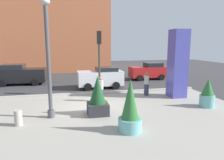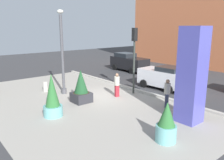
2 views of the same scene
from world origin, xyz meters
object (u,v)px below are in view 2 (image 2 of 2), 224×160
art_pillar_blue (192,76)px  traffic_light_corner (134,50)px  car_far_lane (164,77)px  potted_plant_by_pillar (166,124)px  potted_plant_near_right (52,98)px  lamp_post (62,54)px  pedestrian_on_sidewalk (167,92)px  potted_plant_near_left (81,88)px  car_curb_west (129,62)px  concrete_bollard (45,87)px  pedestrian_crossing (117,84)px

art_pillar_blue → traffic_light_corner: bearing=165.1°
art_pillar_blue → car_far_lane: size_ratio=1.22×
potted_plant_by_pillar → potted_plant_near_right: 6.16m
lamp_post → pedestrian_on_sidewalk: bearing=26.7°
potted_plant_near_left → pedestrian_on_sidewalk: potted_plant_near_left is taller
art_pillar_blue → potted_plant_by_pillar: art_pillar_blue is taller
potted_plant_near_right → car_curb_west: potted_plant_near_right is taller
concrete_bollard → traffic_light_corner: bearing=45.9°
concrete_bollard → pedestrian_crossing: pedestrian_crossing is taller
lamp_post → potted_plant_near_left: bearing=-1.5°
traffic_light_corner → car_far_lane: size_ratio=1.19×
potted_plant_near_right → traffic_light_corner: traffic_light_corner is taller
concrete_bollard → car_far_lane: (5.15, 7.58, 0.55)m
potted_plant_by_pillar → concrete_bollard: 10.62m
art_pillar_blue → car_far_lane: 6.65m
lamp_post → concrete_bollard: lamp_post is taller
concrete_bollard → pedestrian_crossing: (4.45, 3.27, 0.55)m
traffic_light_corner → lamp_post: bearing=-128.9°
lamp_post → car_curb_west: (-3.47, 9.87, -1.91)m
art_pillar_blue → car_far_lane: (-4.87, 4.28, -1.48)m
concrete_bollard → traffic_light_corner: size_ratio=0.16×
concrete_bollard → car_far_lane: size_ratio=0.19×
potted_plant_by_pillar → concrete_bollard: (-10.59, -0.67, -0.42)m
potted_plant_near_left → potted_plant_near_right: (1.05, -2.46, 0.06)m
concrete_bollard → car_far_lane: 9.18m
car_far_lane → pedestrian_crossing: 4.36m
potted_plant_near_right → car_curb_west: bearing=119.4°
concrete_bollard → traffic_light_corner: 7.18m
potted_plant_by_pillar → car_curb_west: 16.11m
lamp_post → potted_plant_near_right: bearing=-35.8°
concrete_bollard → potted_plant_by_pillar: bearing=3.6°
potted_plant_by_pillar → car_far_lane: 8.79m
pedestrian_on_sidewalk → pedestrian_crossing: bearing=-166.7°
potted_plant_near_left → car_curb_west: bearing=120.8°
potted_plant_by_pillar → traffic_light_corner: 7.61m
car_curb_west → pedestrian_crossing: car_curb_west is taller
art_pillar_blue → traffic_light_corner: art_pillar_blue is taller
potted_plant_near_left → potted_plant_near_right: potted_plant_near_right is taller
potted_plant_by_pillar → potted_plant_near_left: bearing=179.5°
traffic_light_corner → potted_plant_near_right: bearing=-87.2°
pedestrian_on_sidewalk → concrete_bollard: bearing=-152.8°
concrete_bollard → potted_plant_near_right: bearing=-19.4°
potted_plant_near_right → pedestrian_crossing: size_ratio=1.42×
concrete_bollard → pedestrian_crossing: 5.55m
concrete_bollard → car_curb_west: car_curb_west is taller
lamp_post → potted_plant_near_left: size_ratio=2.77×
art_pillar_blue → car_curb_west: art_pillar_blue is taller
art_pillar_blue → potted_plant_by_pillar: (0.57, -2.63, -1.61)m
car_curb_west → potted_plant_near_left: bearing=-59.2°
potted_plant_near_left → potted_plant_near_right: bearing=-66.9°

